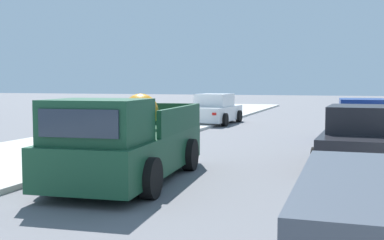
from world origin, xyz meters
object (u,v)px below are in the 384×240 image
at_px(pickup_truck, 127,144).
at_px(car_right_mid, 215,110).
at_px(car_left_near, 360,139).
at_px(car_left_mid, 362,122).

xyz_separation_m(pickup_truck, car_right_mid, (-2.10, 14.55, -0.09)).
distance_m(car_left_near, car_left_mid, 5.37).
relative_size(car_left_near, car_left_mid, 1.00).
xyz_separation_m(car_left_near, car_right_mid, (-6.85, 11.28, 0.00)).
distance_m(pickup_truck, car_left_near, 5.77).
relative_size(car_left_mid, car_right_mid, 1.00).
relative_size(pickup_truck, car_left_mid, 1.23).
bearing_deg(pickup_truck, car_left_mid, 60.48).
bearing_deg(car_left_mid, pickup_truck, -119.52).
distance_m(pickup_truck, car_left_mid, 9.93).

